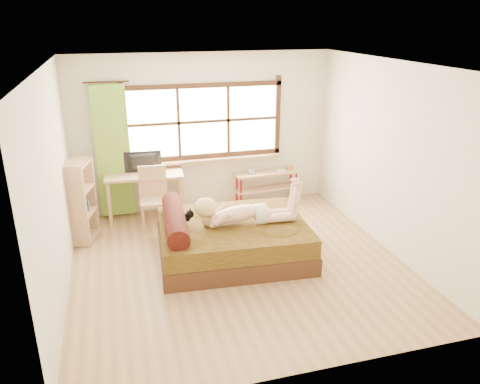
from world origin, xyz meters
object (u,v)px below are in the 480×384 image
object	(u,v)px
kitten	(181,217)
woman	(244,202)
bookshelf	(81,201)
chair	(154,194)
bed	(229,238)
desk	(144,179)
pipe_shelf	(267,180)

from	to	relation	value
kitten	woman	bearing A→B (deg)	-5.75
kitten	bookshelf	xyz separation A→B (m)	(-1.35, 1.01, -0.01)
kitten	chair	size ratio (longest dim) A/B	0.31
bed	chair	distance (m)	1.65
woman	desk	size ratio (longest dim) A/B	1.11
chair	bookshelf	size ratio (longest dim) A/B	0.80
woman	chair	bearing A→B (deg)	132.71
bed	kitten	bearing A→B (deg)	175.83
chair	desk	bearing A→B (deg)	110.13
woman	kitten	bearing A→B (deg)	174.25
bookshelf	chair	bearing A→B (deg)	26.54
bookshelf	pipe_shelf	bearing A→B (deg)	26.93
bookshelf	desk	bearing A→B (deg)	45.33
bed	pipe_shelf	xyz separation A→B (m)	(1.18, 1.83, 0.15)
woman	bookshelf	distance (m)	2.51
desk	pipe_shelf	bearing A→B (deg)	6.82
woman	bed	bearing A→B (deg)	169.12
kitten	pipe_shelf	xyz separation A→B (m)	(1.85, 1.73, -0.21)
bed	desk	bearing A→B (deg)	125.05
desk	pipe_shelf	size ratio (longest dim) A/B	1.10
bookshelf	kitten	bearing A→B (deg)	-22.57
desk	bookshelf	world-z (taller)	bookshelf
desk	bookshelf	size ratio (longest dim) A/B	1.04
bed	bookshelf	xyz separation A→B (m)	(-2.02, 1.11, 0.36)
desk	bookshelf	xyz separation A→B (m)	(-0.99, -0.60, -0.05)
kitten	pipe_shelf	bearing A→B (deg)	47.07
chair	woman	bearing A→B (deg)	-47.64
woman	kitten	world-z (taller)	woman
desk	chair	bearing A→B (deg)	-69.87
bed	desk	world-z (taller)	desk
bed	bookshelf	world-z (taller)	bookshelf
woman	desk	xyz separation A→B (m)	(-1.23, 1.76, -0.14)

